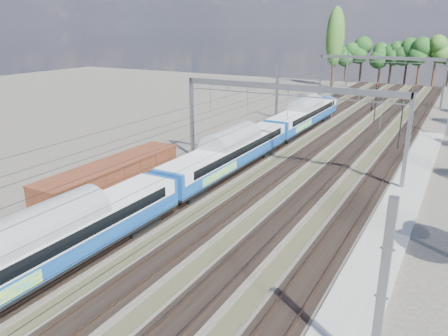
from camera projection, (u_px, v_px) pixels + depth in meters
The scene contains 10 objects.
track_bed at pixel (327, 139), 58.15m from camera, with size 21.00×130.00×0.34m.
platform at pixel (388, 232), 31.82m from camera, with size 3.00×70.00×0.30m, color gray.
catenary at pixel (348, 85), 62.42m from camera, with size 25.65×130.00×9.00m.
tree_belt at pixel (426, 60), 93.03m from camera, with size 40.29×99.50×11.11m.
poplar at pixel (335, 37), 105.21m from camera, with size 4.40×4.40×19.04m.
emu_train at pixel (229, 149), 43.58m from camera, with size 3.21×67.72×4.69m.
freight_boxcar at pixel (113, 181), 36.04m from camera, with size 2.98×14.37×3.70m.
worker at pixel (372, 107), 76.75m from camera, with size 0.70×0.46×1.92m, color black.
signal_near at pixel (376, 100), 65.03m from camera, with size 0.45×0.42×6.34m.
signal_far at pixel (402, 117), 52.16m from camera, with size 0.45×0.41×6.44m.
Camera 1 is at (15.59, -10.99, 14.45)m, focal length 35.00 mm.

